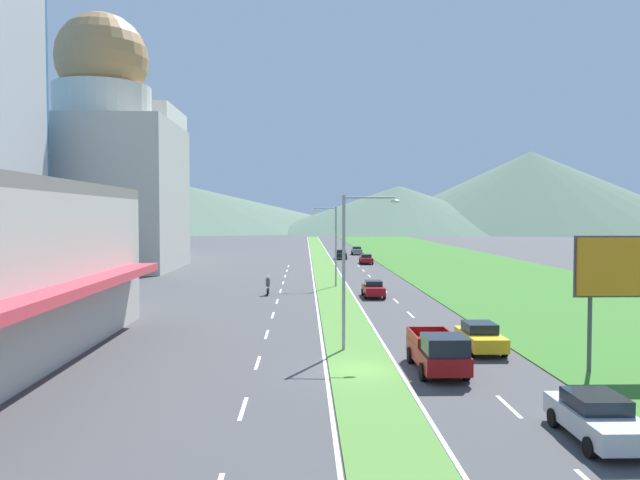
{
  "coord_description": "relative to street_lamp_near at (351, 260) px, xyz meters",
  "views": [
    {
      "loc": [
        -2.75,
        -28.55,
        7.36
      ],
      "look_at": [
        -0.65,
        54.48,
        4.01
      ],
      "focal_mm": 34.33,
      "sensor_mm": 36.0,
      "label": 1
    }
  ],
  "objects": [
    {
      "name": "lane_dash_left_3",
      "position": [
        -4.84,
        -2.62,
        -4.93
      ],
      "size": [
        0.16,
        2.8,
        0.01
      ],
      "primitive_type": "cube",
      "color": "silver",
      "rests_on": "ground_plane"
    },
    {
      "name": "lane_dash_right_2",
      "position": [
        5.36,
        -9.87,
        -4.93
      ],
      "size": [
        0.16,
        2.8,
        0.01
      ],
      "primitive_type": "cube",
      "color": "silver",
      "rests_on": "ground_plane"
    },
    {
      "name": "lane_dash_left_2",
      "position": [
        -4.84,
        -9.87,
        -4.93
      ],
      "size": [
        0.16,
        2.8,
        0.01
      ],
      "primitive_type": "cube",
      "color": "silver",
      "rests_on": "ground_plane"
    },
    {
      "name": "car_0",
      "position": [
        3.65,
        69.69,
        -4.13
      ],
      "size": [
        1.87,
        4.01,
        1.58
      ],
      "rotation": [
        0.0,
        0.0,
        -1.57
      ],
      "color": "black",
      "rests_on": "ground_plane"
    },
    {
      "name": "lane_dash_right_4",
      "position": [
        5.36,
        4.64,
        -4.93
      ],
      "size": [
        0.16,
        2.8,
        0.01
      ],
      "primitive_type": "cube",
      "color": "silver",
      "rests_on": "ground_plane"
    },
    {
      "name": "street_lamp_mid",
      "position": [
        0.43,
        29.78,
        -0.16
      ],
      "size": [
        2.63,
        0.43,
        8.25
      ],
      "color": "#99999E",
      "rests_on": "ground_plane"
    },
    {
      "name": "lane_dash_left_9",
      "position": [
        -4.84,
        40.9,
        -4.93
      ],
      "size": [
        0.16,
        2.8,
        0.01
      ],
      "primitive_type": "cube",
      "color": "silver",
      "rests_on": "ground_plane"
    },
    {
      "name": "lane_dash_right_9",
      "position": [
        5.36,
        40.9,
        -4.93
      ],
      "size": [
        0.16,
        2.8,
        0.01
      ],
      "primitive_type": "cube",
      "color": "silver",
      "rests_on": "ground_plane"
    },
    {
      "name": "lane_dash_left_8",
      "position": [
        -4.84,
        33.65,
        -4.93
      ],
      "size": [
        0.16,
        2.8,
        0.01
      ],
      "primitive_type": "cube",
      "color": "silver",
      "rests_on": "ground_plane"
    },
    {
      "name": "lane_dash_left_11",
      "position": [
        -4.84,
        55.4,
        -4.93
      ],
      "size": [
        0.16,
        2.8,
        0.01
      ],
      "primitive_type": "cube",
      "color": "silver",
      "rests_on": "ground_plane"
    },
    {
      "name": "street_lamp_near",
      "position": [
        0.0,
        0.0,
        0.0
      ],
      "size": [
        3.11,
        0.44,
        8.46
      ],
      "color": "#99999E",
      "rests_on": "ground_plane"
    },
    {
      "name": "lane_dash_right_5",
      "position": [
        5.36,
        11.89,
        -4.93
      ],
      "size": [
        0.16,
        2.8,
        0.01
      ],
      "primitive_type": "cube",
      "color": "silver",
      "rests_on": "ground_plane"
    },
    {
      "name": "grass_median",
      "position": [
        0.26,
        55.62,
        -4.9
      ],
      "size": [
        3.2,
        240.0,
        0.06
      ],
      "primitive_type": "cube",
      "color": "#518438",
      "rests_on": "ground_plane"
    },
    {
      "name": "motorcycle_rider",
      "position": [
        -5.88,
        23.39,
        -4.19
      ],
      "size": [
        0.36,
        2.0,
        1.8
      ],
      "rotation": [
        0.0,
        0.0,
        1.57
      ],
      "color": "black",
      "rests_on": "ground_plane"
    },
    {
      "name": "car_2",
      "position": [
        7.06,
        -13.48,
        -4.16
      ],
      "size": [
        2.02,
        4.41,
        1.5
      ],
      "rotation": [
        0.0,
        0.0,
        -1.57
      ],
      "color": "#B2B2B7",
      "rests_on": "ground_plane"
    },
    {
      "name": "lane_dash_right_8",
      "position": [
        5.36,
        33.65,
        -4.93
      ],
      "size": [
        0.16,
        2.8,
        0.01
      ],
      "primitive_type": "cube",
      "color": "silver",
      "rests_on": "ground_plane"
    },
    {
      "name": "lane_dash_right_7",
      "position": [
        5.36,
        26.39,
        -4.93
      ],
      "size": [
        0.16,
        2.8,
        0.01
      ],
      "primitive_type": "cube",
      "color": "silver",
      "rests_on": "ground_plane"
    },
    {
      "name": "hill_far_left",
      "position": [
        -63.2,
        278.44,
        6.3
      ],
      "size": [
        193.76,
        193.76,
        22.46
      ],
      "primitive_type": "cone",
      "color": "#516B56",
      "rests_on": "ground_plane"
    },
    {
      "name": "lane_dash_right_11",
      "position": [
        5.36,
        55.4,
        -4.93
      ],
      "size": [
        0.16,
        2.8,
        0.01
      ],
      "primitive_type": "cube",
      "color": "silver",
      "rests_on": "ground_plane"
    },
    {
      "name": "pickup_truck_0",
      "position": [
        3.74,
        -4.84,
        -3.95
      ],
      "size": [
        2.18,
        5.4,
        2.0
      ],
      "rotation": [
        0.0,
        0.0,
        -1.57
      ],
      "color": "maroon",
      "rests_on": "ground_plane"
    },
    {
      "name": "lane_dash_right_6",
      "position": [
        5.36,
        19.14,
        -4.93
      ],
      "size": [
        0.16,
        2.8,
        0.01
      ],
      "primitive_type": "cube",
      "color": "silver",
      "rests_on": "ground_plane"
    },
    {
      "name": "midrise_colored",
      "position": [
        -33.01,
        74.74,
        7.99
      ],
      "size": [
        16.88,
        16.88,
        25.85
      ],
      "primitive_type": "cube",
      "color": "silver",
      "rests_on": "ground_plane"
    },
    {
      "name": "lane_dash_right_10",
      "position": [
        5.36,
        48.15,
        -4.93
      ],
      "size": [
        0.16,
        2.8,
        0.01
      ],
      "primitive_type": "cube",
      "color": "silver",
      "rests_on": "ground_plane"
    },
    {
      "name": "car_1",
      "position": [
        7.0,
        -0.36,
        -4.15
      ],
      "size": [
        1.98,
        4.23,
        1.55
      ],
      "rotation": [
        0.0,
        0.0,
        -1.57
      ],
      "color": "yellow",
      "rests_on": "ground_plane"
    },
    {
      "name": "hill_far_right",
      "position": [
        102.33,
        248.39,
        13.54
      ],
      "size": [
        160.0,
        160.0,
        36.94
      ],
      "primitive_type": "cone",
      "color": "#516B56",
      "rests_on": "ground_plane"
    },
    {
      "name": "edge_line_median_left",
      "position": [
        -1.49,
        55.62,
        -4.93
      ],
      "size": [
        0.16,
        240.0,
        0.01
      ],
      "primitive_type": "cube",
      "color": "silver",
      "rests_on": "ground_plane"
    },
    {
      "name": "edge_line_median_right",
      "position": [
        2.01,
        55.62,
        -4.93
      ],
      "size": [
        0.16,
        240.0,
        0.01
      ],
      "primitive_type": "cube",
      "color": "silver",
      "rests_on": "ground_plane"
    },
    {
      "name": "car_3",
      "position": [
        7.3,
        81.46,
        -4.16
      ],
      "size": [
        1.91,
        4.13,
        1.5
      ],
      "rotation": [
        0.0,
        0.0,
        -1.57
      ],
      "color": "slate",
      "rests_on": "ground_plane"
    },
    {
      "name": "car_4",
      "position": [
        3.68,
        21.63,
        -4.17
      ],
      "size": [
        1.89,
        4.03,
        1.49
      ],
      "rotation": [
        0.0,
        0.0,
        -1.57
      ],
      "color": "maroon",
      "rests_on": "ground_plane"
    },
    {
      "name": "hill_far_center",
      "position": [
        39.05,
        234.93,
        5.22
      ],
      "size": [
        120.88,
        120.88,
        20.3
      ],
      "primitive_type": "cone",
      "color": "#516B56",
      "rests_on": "ground_plane"
    },
    {
      "name": "lane_dash_left_7",
      "position": [
        -4.84,
        26.39,
        -4.93
      ],
      "size": [
        0.16,
        2.8,
        0.01
      ],
      "primitive_type": "cube",
      "color": "silver",
      "rests_on": "ground_plane"
    },
    {
      "name": "lane_dash_right_3",
      "position": [
        5.36,
        -2.62,
        -4.93
      ],
      "size": [
        0.16,
        2.8,
        0.01
      ],
      "primitive_type": "cube",
      "color": "silver",
      "rests_on": "ground_plane"
    },
    {
      "name": "domed_building",
      "position": [
        -29.82,
        51.11,
        9.26
      ],
      "size": [
        19.63,
        19.63,
        34.54
      ],
      "color": "#B7B2A8",
      "rests_on": "ground_plane"
    },
    {
      "name": "car_5",
      "position": [
        6.86,
        59.47,
        -4.18
      ],
      "size": [
        1.89,
        4.46,
        1.46
      ],
      "rotation": [
        0.0,
        0.0,
        -1.57
      ],
      "color": "maroon",
      "rests_on": "ground_plane"
    },
    {
      "name": "grass_verge_right",
      "position": [
        20.86,
        55.62,
        -4.9
      ],
      "size": [
        24.0,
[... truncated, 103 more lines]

